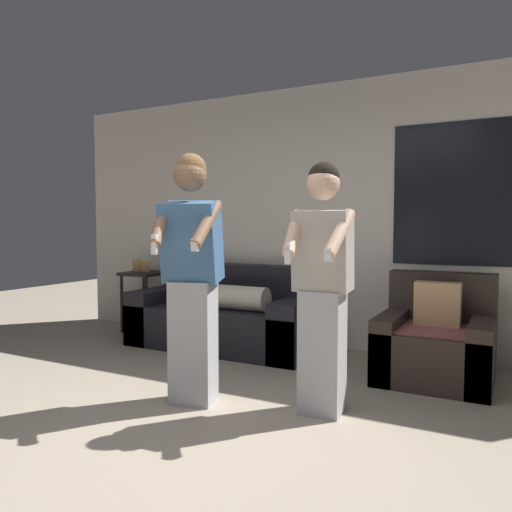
# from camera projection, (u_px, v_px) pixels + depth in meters

# --- Properties ---
(ground_plane) EXTENTS (14.00, 14.00, 0.00)m
(ground_plane) POSITION_uv_depth(u_px,v_px,m) (160.00, 452.00, 2.79)
(ground_plane) COLOR tan
(wall_back) EXTENTS (6.45, 0.07, 2.70)m
(wall_back) POSITION_uv_depth(u_px,v_px,m) (330.00, 217.00, 5.13)
(wall_back) COLOR silver
(wall_back) RESTS_ON ground_plane
(couch) EXTENTS (1.95, 0.90, 0.84)m
(couch) POSITION_uv_depth(u_px,v_px,m) (227.00, 317.00, 5.20)
(couch) COLOR black
(couch) RESTS_ON ground_plane
(armchair) EXTENTS (0.88, 0.89, 0.86)m
(armchair) POSITION_uv_depth(u_px,v_px,m) (436.00, 343.00, 4.11)
(armchair) COLOR #332823
(armchair) RESTS_ON ground_plane
(side_table) EXTENTS (0.45, 0.47, 0.86)m
(side_table) POSITION_uv_depth(u_px,v_px,m) (145.00, 282.00, 5.94)
(side_table) COLOR black
(side_table) RESTS_ON ground_plane
(person_left) EXTENTS (0.48, 0.56, 1.76)m
(person_left) POSITION_uv_depth(u_px,v_px,m) (192.00, 276.00, 3.49)
(person_left) COLOR #B2B2B7
(person_left) RESTS_ON ground_plane
(person_right) EXTENTS (0.44, 0.47, 1.68)m
(person_right) POSITION_uv_depth(u_px,v_px,m) (322.00, 285.00, 3.31)
(person_right) COLOR #B2B2B7
(person_right) RESTS_ON ground_plane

